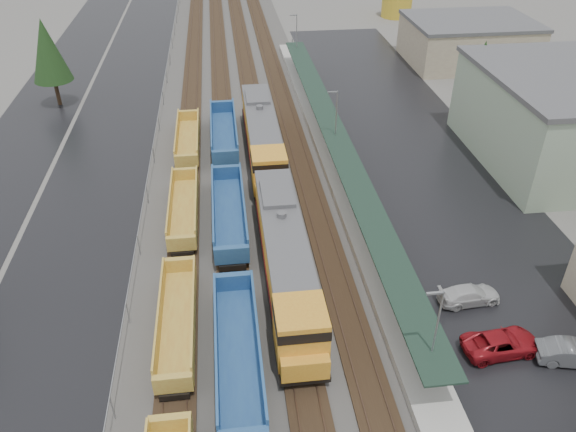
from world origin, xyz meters
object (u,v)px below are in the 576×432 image
object	(u,v)px
well_string_blue	(238,353)
parked_car_east_b	(501,343)
well_string_yellow	(173,407)
parked_car_east_e	(573,354)
locomotive_trail	(262,138)
storage_tank	(397,1)
parked_car_east_c	(469,295)
locomotive_lead	(286,261)

from	to	relation	value
well_string_blue	parked_car_east_b	bearing A→B (deg)	-2.61
well_string_yellow	parked_car_east_e	size ratio (longest dim) A/B	17.79
well_string_blue	parked_car_east_b	world-z (taller)	well_string_blue
locomotive_trail	storage_tank	size ratio (longest dim) A/B	3.73
locomotive_trail	parked_car_east_c	size ratio (longest dim) A/B	4.62
locomotive_lead	parked_car_east_b	distance (m)	15.87
locomotive_lead	well_string_blue	xyz separation A→B (m)	(-4.00, -7.40, -1.35)
parked_car_east_c	parked_car_east_e	xyz separation A→B (m)	(4.46, -6.39, 0.10)
parked_car_east_c	parked_car_east_e	world-z (taller)	parked_car_east_e
parked_car_east_c	locomotive_lead	bearing A→B (deg)	71.43
locomotive_trail	storage_tank	world-z (taller)	storage_tank
well_string_blue	parked_car_east_b	size ratio (longest dim) A/B	15.19
well_string_blue	parked_car_east_c	world-z (taller)	well_string_blue
well_string_blue	parked_car_east_e	distance (m)	21.83
locomotive_lead	parked_car_east_c	xyz separation A→B (m)	(13.25, -3.28, -1.90)
well_string_yellow	parked_car_east_b	bearing A→B (deg)	7.25
locomotive_lead	well_string_yellow	distance (m)	13.62
well_string_blue	locomotive_lead	bearing A→B (deg)	61.62
locomotive_trail	parked_car_east_e	world-z (taller)	locomotive_trail
locomotive_trail	parked_car_east_b	size ratio (longest dim) A/B	4.09
well_string_yellow	parked_car_east_c	world-z (taller)	well_string_yellow
parked_car_east_b	parked_car_east_e	size ratio (longest dim) A/B	1.12
well_string_blue	parked_car_east_b	xyz separation A→B (m)	(17.46, -0.79, -0.49)
locomotive_lead	well_string_yellow	world-z (taller)	locomotive_lead
well_string_blue	parked_car_east_c	xyz separation A→B (m)	(17.25, 4.13, -0.55)
parked_car_east_c	parked_car_east_e	size ratio (longest dim) A/B	0.99
well_string_blue	parked_car_east_e	world-z (taller)	well_string_blue
locomotive_lead	storage_tank	distance (m)	83.19
locomotive_trail	well_string_yellow	bearing A→B (deg)	-104.07
well_string_yellow	parked_car_east_e	bearing A→B (deg)	2.81
well_string_yellow	parked_car_east_b	xyz separation A→B (m)	(21.46, 2.73, -0.37)
parked_car_east_b	locomotive_lead	bearing A→B (deg)	54.05
storage_tank	parked_car_east_b	bearing A→B (deg)	-101.55
locomotive_lead	locomotive_trail	xyz separation A→B (m)	(0.00, 21.00, 0.00)
locomotive_trail	parked_car_east_b	world-z (taller)	locomotive_trail
well_string_blue	parked_car_east_c	bearing A→B (deg)	13.45
parked_car_east_b	well_string_blue	bearing A→B (deg)	82.78
locomotive_lead	well_string_yellow	xyz separation A→B (m)	(-8.00, -10.93, -1.48)
locomotive_trail	well_string_yellow	xyz separation A→B (m)	(-8.00, -31.93, -1.48)
well_string_blue	storage_tank	xyz separation A→B (m)	(34.92, 84.63, 1.66)
locomotive_lead	parked_car_east_e	world-z (taller)	locomotive_lead
locomotive_lead	locomotive_trail	size ratio (longest dim) A/B	1.00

